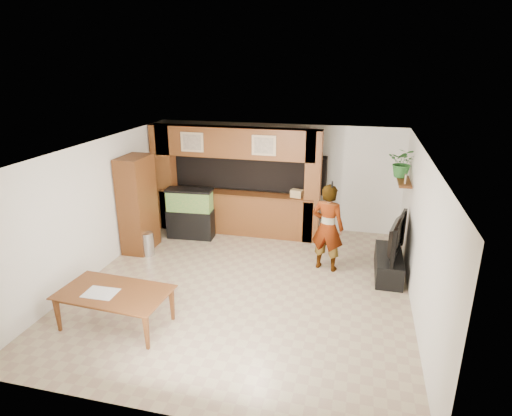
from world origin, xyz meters
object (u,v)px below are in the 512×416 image
(pantry_cabinet, at_px, (138,204))
(person, at_px, (328,228))
(aquarium, at_px, (190,214))
(dining_table, at_px, (115,310))
(television, at_px, (392,236))

(pantry_cabinet, bearing_deg, person, 0.22)
(aquarium, relative_size, dining_table, 0.69)
(television, bearing_deg, person, 102.94)
(aquarium, bearing_deg, television, -14.94)
(television, xyz_separation_m, dining_table, (-4.31, -2.84, -0.53))
(dining_table, bearing_deg, pantry_cabinet, 113.50)
(television, bearing_deg, aquarium, 91.52)
(pantry_cabinet, distance_m, person, 4.13)
(television, distance_m, person, 1.23)
(television, xyz_separation_m, person, (-1.23, -0.01, 0.07))
(aquarium, distance_m, person, 3.41)
(person, bearing_deg, aquarium, -1.09)
(aquarium, xyz_separation_m, television, (4.51, -0.87, 0.24))
(person, distance_m, dining_table, 4.22)
(pantry_cabinet, bearing_deg, aquarium, 46.81)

